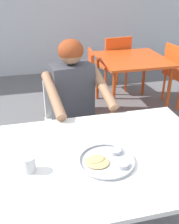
# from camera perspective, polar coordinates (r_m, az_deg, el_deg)

# --- Properties ---
(table_foreground) EXTENTS (1.27, 0.94, 0.73)m
(table_foreground) POSITION_cam_1_polar(r_m,az_deg,el_deg) (1.59, 3.96, -10.75)
(table_foreground) COLOR white
(table_foreground) RESTS_ON ground
(thali_tray) EXTENTS (0.32, 0.32, 0.03)m
(thali_tray) POSITION_cam_1_polar(r_m,az_deg,el_deg) (1.48, 3.78, -10.48)
(thali_tray) COLOR #B7BABF
(thali_tray) RESTS_ON table_foreground
(drinking_cup) EXTENTS (0.07, 0.07, 0.09)m
(drinking_cup) POSITION_cam_1_polar(r_m,az_deg,el_deg) (1.43, -13.03, -10.92)
(drinking_cup) COLOR silver
(drinking_cup) RESTS_ON table_foreground
(chair_foreground) EXTENTS (0.48, 0.46, 0.82)m
(chair_foreground) POSITION_cam_1_polar(r_m,az_deg,el_deg) (2.47, -4.36, -0.79)
(chair_foreground) COLOR silver
(chair_foreground) RESTS_ON ground
(diner_foreground) EXTENTS (0.55, 0.59, 1.22)m
(diner_foreground) POSITION_cam_1_polar(r_m,az_deg,el_deg) (2.17, -3.04, 2.28)
(diner_foreground) COLOR #383838
(diner_foreground) RESTS_ON ground
(table_background_red) EXTENTS (0.85, 0.87, 0.71)m
(table_background_red) POSITION_cam_1_polar(r_m,az_deg,el_deg) (3.51, 9.26, 10.25)
(table_background_red) COLOR #E04C19
(table_background_red) RESTS_ON ground
(chair_red_left) EXTENTS (0.47, 0.45, 0.84)m
(chair_red_left) POSITION_cam_1_polar(r_m,az_deg,el_deg) (3.34, -1.66, 7.19)
(chair_red_left) COLOR #DD4718
(chair_red_left) RESTS_ON ground
(chair_red_right) EXTENTS (0.44, 0.48, 0.84)m
(chair_red_right) POSITION_cam_1_polar(r_m,az_deg,el_deg) (3.81, 18.91, 8.46)
(chair_red_right) COLOR #EC511A
(chair_red_right) RESTS_ON ground
(chair_red_far) EXTENTS (0.47, 0.45, 0.87)m
(chair_red_far) POSITION_cam_1_polar(r_m,az_deg,el_deg) (4.06, 5.50, 11.08)
(chair_red_far) COLOR #EB521B
(chair_red_far) RESTS_ON ground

